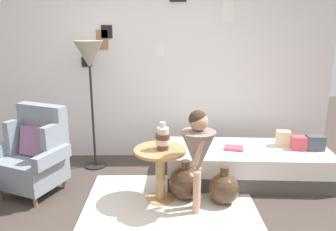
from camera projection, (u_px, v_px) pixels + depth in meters
gallery_wall at (156, 64)px, 4.62m from camera, size 4.80×0.12×2.60m
rug at (170, 206)px, 3.52m from camera, size 1.77×1.48×0.01m
armchair at (35, 154)px, 3.76m from camera, size 0.89×0.80×0.97m
daybed at (247, 164)px, 4.09m from camera, size 1.94×0.90×0.40m
pillow_head at (315, 143)px, 3.97m from camera, size 0.21×0.13×0.17m
pillow_mid at (301, 143)px, 4.00m from camera, size 0.22×0.14×0.16m
pillow_back at (283, 138)px, 4.12m from camera, size 0.18×0.15×0.19m
side_table at (160, 164)px, 3.56m from camera, size 0.55×0.55×0.58m
vase_striped at (163, 138)px, 3.48m from camera, size 0.15×0.15×0.29m
floor_lamp at (89, 60)px, 4.17m from camera, size 0.36×0.36×1.64m
person_child at (198, 149)px, 3.27m from camera, size 0.34×0.34×1.05m
book_on_daybed at (234, 148)px, 4.01m from camera, size 0.25×0.21×0.03m
demijohn_near at (185, 183)px, 3.65m from camera, size 0.35×0.35×0.44m
demijohn_far at (224, 188)px, 3.56m from camera, size 0.33×0.33×0.41m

